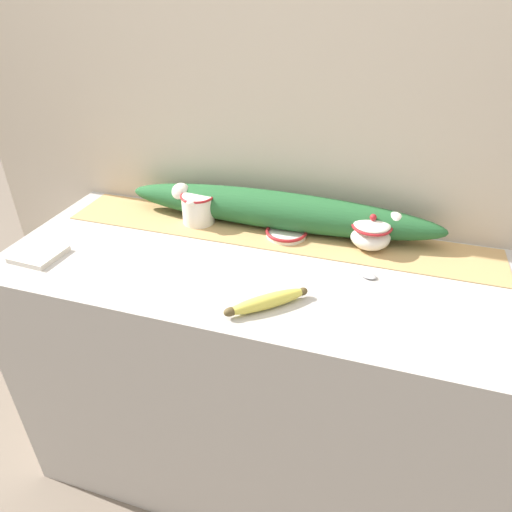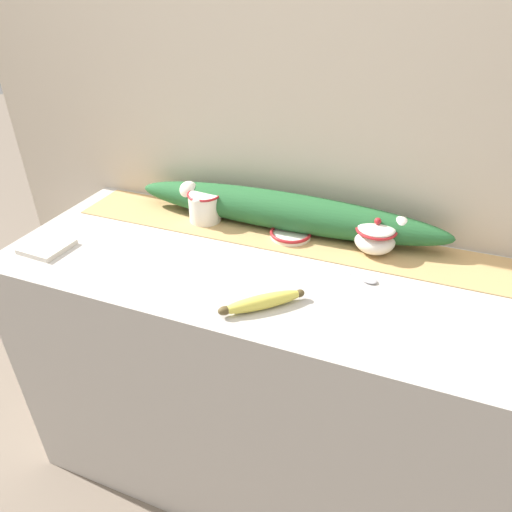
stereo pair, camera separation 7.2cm
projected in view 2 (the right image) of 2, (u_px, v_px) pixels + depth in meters
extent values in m
plane|color=#7A6B5B|center=(257.00, 460.00, 1.77)|extent=(12.00, 12.00, 0.00)
cube|color=#B7B2AD|center=(257.00, 377.00, 1.53)|extent=(1.49, 0.60, 0.91)
cube|color=beige|center=(295.00, 131.00, 1.39)|extent=(2.29, 0.04, 2.40)
cube|color=tan|center=(279.00, 234.00, 1.44)|extent=(1.37, 0.21, 0.00)
cylinder|color=white|center=(205.00, 207.00, 1.49)|extent=(0.10, 0.10, 0.10)
torus|color=#A31E23|center=(204.00, 194.00, 1.47)|extent=(0.11, 0.11, 0.01)
torus|color=white|center=(213.00, 197.00, 1.54)|extent=(0.05, 0.01, 0.05)
ellipsoid|color=white|center=(197.00, 201.00, 1.43)|extent=(0.03, 0.02, 0.02)
ellipsoid|color=white|center=(375.00, 240.00, 1.33)|extent=(0.12, 0.12, 0.07)
torus|color=#A31E23|center=(376.00, 230.00, 1.31)|extent=(0.12, 0.12, 0.01)
ellipsoid|color=white|center=(377.00, 228.00, 1.31)|extent=(0.11, 0.11, 0.03)
sphere|color=#A31E23|center=(378.00, 221.00, 1.30)|extent=(0.02, 0.02, 0.02)
cylinder|color=white|center=(291.00, 235.00, 1.42)|extent=(0.13, 0.13, 0.01)
torus|color=#A31E23|center=(291.00, 233.00, 1.41)|extent=(0.13, 0.13, 0.01)
ellipsoid|color=#DBCC4C|center=(263.00, 302.00, 1.11)|extent=(0.18, 0.17, 0.04)
ellipsoid|color=brown|center=(225.00, 311.00, 1.09)|extent=(0.04, 0.04, 0.02)
ellipsoid|color=brown|center=(300.00, 293.00, 1.14)|extent=(0.03, 0.03, 0.02)
cube|color=#B7B7BC|center=(344.00, 271.00, 1.26)|extent=(0.11, 0.04, 0.00)
ellipsoid|color=#B7B7BC|center=(369.00, 280.00, 1.22)|extent=(0.05, 0.04, 0.01)
cube|color=silver|center=(47.00, 247.00, 1.36)|extent=(0.13, 0.13, 0.02)
ellipsoid|color=#235B2D|center=(284.00, 211.00, 1.44)|extent=(1.02, 0.13, 0.12)
sphere|color=silver|center=(189.00, 191.00, 1.51)|extent=(0.06, 0.06, 0.06)
sphere|color=silver|center=(253.00, 200.00, 1.48)|extent=(0.05, 0.05, 0.05)
sphere|color=silver|center=(316.00, 215.00, 1.39)|extent=(0.06, 0.06, 0.06)
sphere|color=silver|center=(400.00, 226.00, 1.32)|extent=(0.06, 0.06, 0.06)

